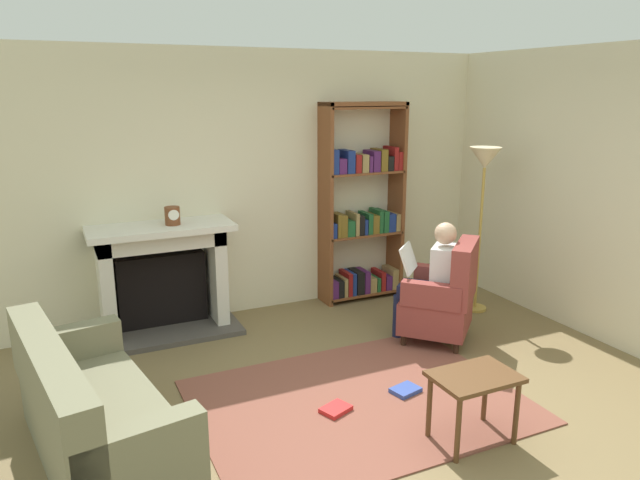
# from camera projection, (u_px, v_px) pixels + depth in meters

# --- Properties ---
(ground) EXTENTS (14.00, 14.00, 0.00)m
(ground) POSITION_uv_depth(u_px,v_px,m) (378.00, 422.00, 4.19)
(ground) COLOR olive
(back_wall) EXTENTS (5.60, 0.10, 2.70)m
(back_wall) POSITION_uv_depth(u_px,v_px,m) (256.00, 184.00, 6.09)
(back_wall) COLOR beige
(back_wall) RESTS_ON ground
(side_wall_right) EXTENTS (0.10, 5.20, 2.70)m
(side_wall_right) POSITION_uv_depth(u_px,v_px,m) (542.00, 185.00, 6.03)
(side_wall_right) COLOR beige
(side_wall_right) RESTS_ON ground
(area_rug) EXTENTS (2.40, 1.80, 0.01)m
(area_rug) POSITION_uv_depth(u_px,v_px,m) (358.00, 401.00, 4.45)
(area_rug) COLOR brown
(area_rug) RESTS_ON ground
(fireplace) EXTENTS (1.36, 0.64, 1.08)m
(fireplace) POSITION_uv_depth(u_px,v_px,m) (163.00, 275.00, 5.63)
(fireplace) COLOR #4C4742
(fireplace) RESTS_ON ground
(mantel_clock) EXTENTS (0.14, 0.14, 0.17)m
(mantel_clock) POSITION_uv_depth(u_px,v_px,m) (172.00, 216.00, 5.44)
(mantel_clock) COLOR brown
(mantel_clock) RESTS_ON fireplace
(bookshelf) EXTENTS (0.93, 0.32, 2.17)m
(bookshelf) POSITION_uv_depth(u_px,v_px,m) (362.00, 210.00, 6.45)
(bookshelf) COLOR brown
(bookshelf) RESTS_ON ground
(armchair_reading) EXTENTS (0.89, 0.89, 0.97)m
(armchair_reading) POSITION_uv_depth(u_px,v_px,m) (444.00, 298.00, 5.44)
(armchair_reading) COLOR #331E14
(armchair_reading) RESTS_ON ground
(seated_reader) EXTENTS (0.58, 0.58, 1.14)m
(seated_reader) POSITION_uv_depth(u_px,v_px,m) (432.00, 276.00, 5.43)
(seated_reader) COLOR silver
(seated_reader) RESTS_ON ground
(sofa_floral) EXTENTS (1.00, 1.80, 0.85)m
(sofa_floral) POSITION_uv_depth(u_px,v_px,m) (92.00, 418.00, 3.65)
(sofa_floral) COLOR #737055
(sofa_floral) RESTS_ON ground
(side_table) EXTENTS (0.56, 0.39, 0.49)m
(side_table) POSITION_uv_depth(u_px,v_px,m) (474.00, 386.00, 3.86)
(side_table) COLOR brown
(side_table) RESTS_ON ground
(scattered_books) EXTENTS (0.87, 0.24, 0.03)m
(scattered_books) POSITION_uv_depth(u_px,v_px,m) (373.00, 399.00, 4.44)
(scattered_books) COLOR #334CA5
(scattered_books) RESTS_ON area_rug
(floor_lamp) EXTENTS (0.32, 0.32, 1.74)m
(floor_lamp) POSITION_uv_depth(u_px,v_px,m) (484.00, 173.00, 5.96)
(floor_lamp) COLOR #B7933F
(floor_lamp) RESTS_ON ground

